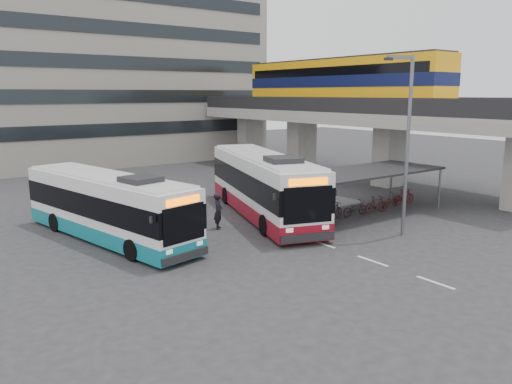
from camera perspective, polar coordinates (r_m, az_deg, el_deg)
ground at (r=21.92m, az=2.84°, el=-7.08°), size 120.00×120.00×0.00m
viaduct at (r=41.84m, az=10.05°, el=10.16°), size 8.00×32.00×9.68m
bike_shelter at (r=29.37m, az=12.06°, el=0.30°), size 10.00×4.00×2.54m
office_block at (r=55.82m, az=-16.67°, el=16.54°), size 30.00×15.00×25.00m
road_markings at (r=21.55m, az=13.17°, el=-7.68°), size 0.15×7.60×0.01m
bus_main at (r=28.35m, az=0.84°, el=0.77°), size 6.60×12.87×3.74m
bus_teal at (r=24.77m, az=-16.58°, el=-1.66°), size 4.66×11.58×3.35m
pedestrian at (r=25.70m, az=-4.33°, el=-2.20°), size 0.77×0.81×1.86m
lamp_post at (r=24.86m, az=16.77°, el=6.20°), size 1.44×0.71×8.61m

